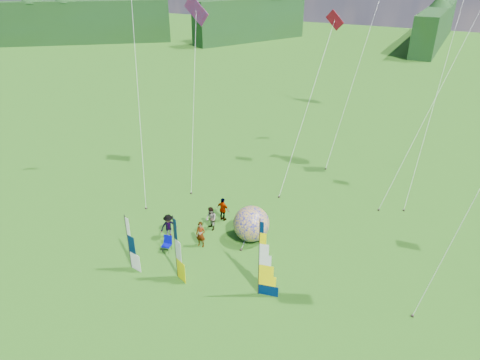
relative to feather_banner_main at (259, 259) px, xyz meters
The scene contains 17 objects.
ground 3.45m from the feather_banner_main, 109.27° to the right, with size 220.00×220.00×0.00m, color #2A681D.
treeline_ring 3.19m from the feather_banner_main, 109.27° to the right, with size 210.00×210.00×8.00m, color #143719, non-canonical shape.
feather_banner_main is the anchor object (origin of this frame).
side_banner_left 4.58m from the feather_banner_main, 169.42° to the right, with size 1.04×0.10×3.77m, color #FFE100, non-canonical shape.
side_banner_far 7.39m from the feather_banner_main, 168.81° to the right, with size 0.99×0.10×3.34m, color white, non-canonical shape.
bol_inflatable 5.03m from the feather_banner_main, 120.95° to the left, with size 2.23×2.23×2.23m, color #000A88.
spectator_a 5.50m from the feather_banner_main, 156.33° to the left, with size 0.60×0.40×1.66m, color #66594C.
spectator_b 6.75m from the feather_banner_main, 143.08° to the left, with size 0.78×0.38×1.60m, color #66594C.
spectator_c 7.49m from the feather_banner_main, 164.65° to the left, with size 1.06×0.39×1.63m, color #66594C.
spectator_d 7.51m from the feather_banner_main, 134.29° to the left, with size 0.96×0.39×1.64m, color #66594C.
camp_chair 6.66m from the feather_banner_main, behind, with size 0.55×0.55×0.95m, color #000575, non-canonical shape.
kite_whale 20.73m from the feather_banner_main, 72.15° to the left, with size 4.03×14.35×22.32m, color black, non-canonical shape.
kite_rainbow_delta 15.68m from the feather_banner_main, 135.33° to the left, with size 7.18×10.49×14.11m, color #FD001B, non-canonical shape.
small_kite_red 15.05m from the feather_banner_main, 101.55° to the left, with size 3.06×11.33×12.72m, color red, non-canonical shape.
small_kite_orange 16.93m from the feather_banner_main, 69.95° to the left, with size 5.86×9.71×14.85m, color #E89C00, non-canonical shape.
small_kite_pink 15.91m from the feather_banner_main, 151.46° to the left, with size 6.41×8.00×17.27m, color #FA4675, non-canonical shape.
small_kite_green 22.15m from the feather_banner_main, 92.21° to the left, with size 3.78×12.04×18.80m, color green, non-canonical shape.
Camera 1 is at (8.07, -13.02, 15.38)m, focal length 32.00 mm.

